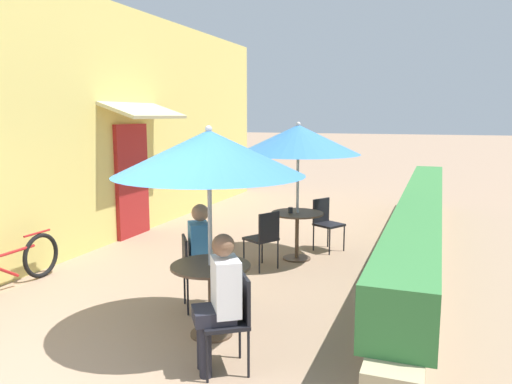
# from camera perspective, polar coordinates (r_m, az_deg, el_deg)

# --- Properties ---
(cafe_facade_wall) EXTENTS (0.98, 10.91, 4.20)m
(cafe_facade_wall) POSITION_cam_1_polar(r_m,az_deg,el_deg) (9.95, -13.55, 7.53)
(cafe_facade_wall) COLOR #E0CC6B
(cafe_facade_wall) RESTS_ON ground_plane
(planter_hedge) EXTENTS (0.60, 9.91, 1.01)m
(planter_hedge) POSITION_cam_1_polar(r_m,az_deg,el_deg) (8.48, 18.31, -3.41)
(planter_hedge) COLOR tan
(planter_hedge) RESTS_ON ground_plane
(patio_table_near) EXTENTS (0.82, 0.82, 0.75)m
(patio_table_near) POSITION_cam_1_polar(r_m,az_deg,el_deg) (5.21, -5.18, -10.32)
(patio_table_near) COLOR brown
(patio_table_near) RESTS_ON ground_plane
(patio_umbrella_near) EXTENTS (1.91, 1.91, 2.16)m
(patio_umbrella_near) POSITION_cam_1_polar(r_m,az_deg,el_deg) (4.94, -5.40, 4.45)
(patio_umbrella_near) COLOR #B7B7BC
(patio_umbrella_near) RESTS_ON ground_plane
(cafe_chair_near_left) EXTENTS (0.56, 0.56, 0.87)m
(cafe_chair_near_left) POSITION_cam_1_polar(r_m,az_deg,el_deg) (4.55, -2.71, -13.78)
(cafe_chair_near_left) COLOR black
(cafe_chair_near_left) RESTS_ON ground_plane
(seated_patron_near_left) EXTENTS (0.51, 0.49, 1.25)m
(seated_patron_near_left) POSITION_cam_1_polar(r_m,az_deg,el_deg) (4.47, -4.16, -11.87)
(seated_patron_near_left) COLOR #23232D
(seated_patron_near_left) RESTS_ON ground_plane
(cafe_chair_near_right) EXTENTS (0.56, 0.56, 0.87)m
(cafe_chair_near_right) POSITION_cam_1_polar(r_m,az_deg,el_deg) (5.92, -7.04, -8.42)
(cafe_chair_near_right) COLOR black
(cafe_chair_near_right) RESTS_ON ground_plane
(seated_patron_near_right) EXTENTS (0.51, 0.49, 1.25)m
(seated_patron_near_right) POSITION_cam_1_polar(r_m,az_deg,el_deg) (5.89, -5.98, -6.77)
(seated_patron_near_right) COLOR #23232D
(seated_patron_near_right) RESTS_ON ground_plane
(patio_table_mid) EXTENTS (0.82, 0.82, 0.75)m
(patio_table_mid) POSITION_cam_1_polar(r_m,az_deg,el_deg) (7.88, 4.72, -3.73)
(patio_table_mid) COLOR brown
(patio_table_mid) RESTS_ON ground_plane
(patio_umbrella_mid) EXTENTS (1.91, 1.91, 2.16)m
(patio_umbrella_mid) POSITION_cam_1_polar(r_m,az_deg,el_deg) (7.71, 4.84, 5.99)
(patio_umbrella_mid) COLOR #B7B7BC
(patio_umbrella_mid) RESTS_ON ground_plane
(cafe_chair_mid_left) EXTENTS (0.55, 0.55, 0.87)m
(cafe_chair_mid_left) POSITION_cam_1_polar(r_m,az_deg,el_deg) (8.48, 7.97, -3.19)
(cafe_chair_mid_left) COLOR black
(cafe_chair_mid_left) RESTS_ON ground_plane
(cafe_chair_mid_right) EXTENTS (0.55, 0.55, 0.87)m
(cafe_chair_mid_right) POSITION_cam_1_polar(r_m,az_deg,el_deg) (7.34, 0.94, -4.97)
(cafe_chair_mid_right) COLOR black
(cafe_chair_mid_right) RESTS_ON ground_plane
(coffee_cup_mid) EXTENTS (0.07, 0.07, 0.09)m
(coffee_cup_mid) POSITION_cam_1_polar(r_m,az_deg,el_deg) (7.79, 3.96, -2.08)
(coffee_cup_mid) COLOR #232328
(coffee_cup_mid) RESTS_ON patio_table_mid
(bicycle_leaning) EXTENTS (0.10, 1.68, 0.72)m
(bicycle_leaning) POSITION_cam_1_polar(r_m,az_deg,el_deg) (7.30, -26.31, -7.47)
(bicycle_leaning) COLOR black
(bicycle_leaning) RESTS_ON ground_plane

